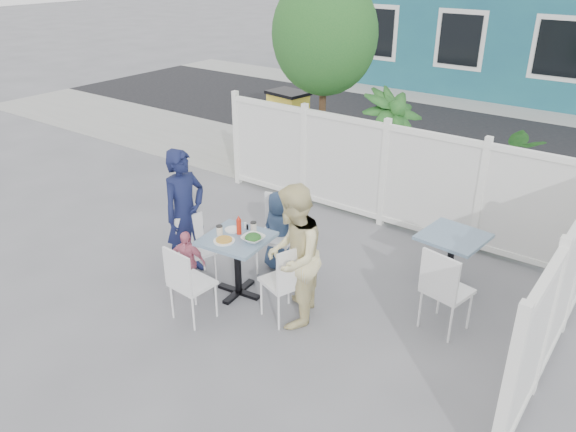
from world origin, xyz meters
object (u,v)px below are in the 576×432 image
Objects in this scene: utility_cabinet at (288,127)px; boy at (279,231)px; main_table at (237,250)px; toddler at (187,262)px; chair_left at (194,244)px; chair_near at (186,280)px; man at (185,213)px; chair_back at (278,228)px; chair_right at (288,277)px; spare_table at (452,248)px; woman at (293,257)px.

utility_cabinet is 4.36m from boy.
main_table is 0.66m from toddler.
chair_left is 0.33m from toddler.
chair_near reaches higher than chair_left.
main_table is at bearing 110.78° from chair_left.
boy is 1.26m from toddler.
chair_back is at bearing -43.80° from man.
boy reaches higher than chair_right.
chair_right reaches higher than toddler.
spare_table is at bearing -174.61° from chair_back.
spare_table is at bearing 38.39° from main_table.
chair_back reaches higher than chair_right.
main_table is 0.89m from woman.
utility_cabinet is at bearing 119.30° from main_table.
chair_right is at bearing -10.95° from toddler.
woman reaches higher than chair_near.
main_table is at bearing 103.30° from chair_right.
chair_near is 1.15m from man.
chair_back is (-2.03, -0.81, 0.00)m from spare_table.
woman is 2.01× the size of toddler.
main_table is at bearing -117.73° from woman.
boy is at bearing 42.19° from toddler.
spare_table is 2.17m from boy.
utility_cabinet is 1.60× the size of main_table.
spare_table is at bearing 51.83° from chair_near.
man is 1.73m from woman.
chair_near is 1.22m from woman.
chair_right is at bearing 136.37° from boy.
man is at bearing -151.19° from spare_table.
spare_table is (2.04, 1.62, -0.02)m from main_table.
utility_cabinet reaches higher than spare_table.
utility_cabinet is 1.59× the size of toddler.
chair_left is 1.03× the size of toddler.
chair_left is (1.76, -4.42, -0.16)m from utility_cabinet.
chair_back is 1.27m from toddler.
main_table is at bearing -51.76° from utility_cabinet.
utility_cabinet reaches higher than chair_back.
man is at bearing 139.04° from chair_near.
chair_right is at bearing -44.76° from utility_cabinet.
boy reaches higher than spare_table.
chair_left is at bearing 107.57° from chair_right.
man is at bearing -90.03° from chair_left.
chair_right is 1.05× the size of chair_near.
woman reaches higher than utility_cabinet.
man reaches higher than woman.
chair_near is 0.65m from toddler.
main_table is 0.99× the size of toddler.
man is (1.58, -4.36, 0.19)m from utility_cabinet.
main_table is 0.75× the size of boy.
chair_right reaches higher than main_table.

